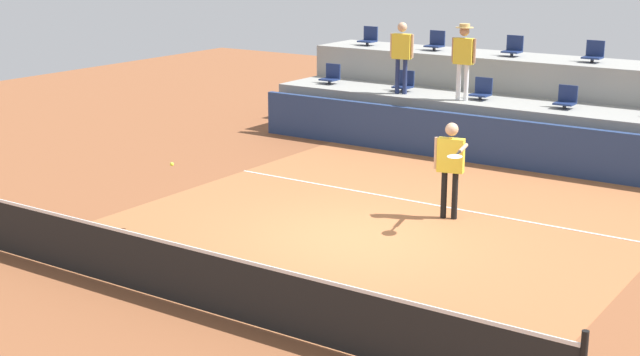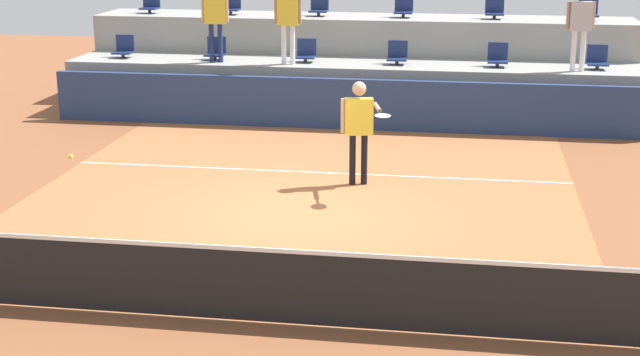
{
  "view_description": "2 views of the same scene",
  "coord_description": "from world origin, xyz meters",
  "px_view_note": "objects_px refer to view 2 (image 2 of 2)",
  "views": [
    {
      "loc": [
        7.74,
        -12.66,
        5.01
      ],
      "look_at": [
        -0.25,
        -0.86,
        1.2
      ],
      "focal_mm": 50.54,
      "sensor_mm": 36.0,
      "label": 1
    },
    {
      "loc": [
        2.59,
        -13.57,
        4.53
      ],
      "look_at": [
        0.56,
        -0.78,
        0.83
      ],
      "focal_mm": 52.28,
      "sensor_mm": 36.0,
      "label": 2
    }
  ],
  "objects_px": {
    "spectator_leaning_on_rail": "(580,21)",
    "tennis_ball": "(71,157)",
    "stadium_chair_lower_far_left": "(124,48)",
    "stadium_chair_lower_far_right": "(597,59)",
    "spectator_with_hat": "(288,13)",
    "stadium_chair_lower_mid_right": "(397,55)",
    "stadium_chair_upper_far_right": "(588,11)",
    "stadium_chair_lower_left": "(216,50)",
    "stadium_chair_upper_far_left": "(150,4)",
    "stadium_chair_upper_right": "(495,10)",
    "stadium_chair_lower_right": "(498,57)",
    "spectator_in_white": "(215,15)",
    "tennis_player": "(359,122)",
    "stadium_chair_lower_mid_left": "(306,52)",
    "stadium_chair_upper_mid_right": "(404,8)",
    "stadium_chair_upper_mid_left": "(319,7)",
    "stadium_chair_upper_left": "(231,6)"
  },
  "relations": [
    {
      "from": "stadium_chair_lower_far_left",
      "to": "stadium_chair_upper_mid_left",
      "type": "bearing_deg",
      "value": 22.49
    },
    {
      "from": "spectator_leaning_on_rail",
      "to": "tennis_ball",
      "type": "distance_m",
      "value": 11.53
    },
    {
      "from": "stadium_chair_lower_far_left",
      "to": "stadium_chair_lower_far_right",
      "type": "distance_m",
      "value": 10.75
    },
    {
      "from": "stadium_chair_lower_left",
      "to": "spectator_leaning_on_rail",
      "type": "distance_m",
      "value": 8.12
    },
    {
      "from": "tennis_player",
      "to": "stadium_chair_lower_mid_left",
      "type": "bearing_deg",
      "value": 108.85
    },
    {
      "from": "spectator_leaning_on_rail",
      "to": "stadium_chair_upper_far_left",
      "type": "bearing_deg",
      "value": 167.94
    },
    {
      "from": "stadium_chair_lower_right",
      "to": "tennis_ball",
      "type": "relative_size",
      "value": 7.65
    },
    {
      "from": "stadium_chair_upper_mid_right",
      "to": "spectator_in_white",
      "type": "relative_size",
      "value": 0.29
    },
    {
      "from": "stadium_chair_lower_mid_left",
      "to": "spectator_with_hat",
      "type": "height_order",
      "value": "spectator_with_hat"
    },
    {
      "from": "stadium_chair_lower_right",
      "to": "stadium_chair_lower_far_left",
      "type": "bearing_deg",
      "value": 180.0
    },
    {
      "from": "tennis_player",
      "to": "spectator_in_white",
      "type": "height_order",
      "value": "spectator_in_white"
    },
    {
      "from": "stadium_chair_lower_left",
      "to": "tennis_player",
      "type": "height_order",
      "value": "tennis_player"
    },
    {
      "from": "stadium_chair_lower_right",
      "to": "stadium_chair_upper_far_left",
      "type": "xyz_separation_m",
      "value": [
        -8.55,
        1.8,
        0.85
      ]
    },
    {
      "from": "stadium_chair_lower_far_left",
      "to": "spectator_in_white",
      "type": "bearing_deg",
      "value": -9.34
    },
    {
      "from": "spectator_with_hat",
      "to": "stadium_chair_lower_mid_right",
      "type": "bearing_deg",
      "value": 9.03
    },
    {
      "from": "stadium_chair_lower_mid_right",
      "to": "spectator_leaning_on_rail",
      "type": "bearing_deg",
      "value": -5.65
    },
    {
      "from": "stadium_chair_upper_left",
      "to": "spectator_in_white",
      "type": "relative_size",
      "value": 0.29
    },
    {
      "from": "spectator_in_white",
      "to": "stadium_chair_lower_far_right",
      "type": "bearing_deg",
      "value": 2.61
    },
    {
      "from": "stadium_chair_lower_right",
      "to": "stadium_chair_upper_far_left",
      "type": "distance_m",
      "value": 8.78
    },
    {
      "from": "spectator_leaning_on_rail",
      "to": "stadium_chair_lower_right",
      "type": "bearing_deg",
      "value": 167.04
    },
    {
      "from": "stadium_chair_upper_far_right",
      "to": "tennis_ball",
      "type": "distance_m",
      "value": 13.45
    },
    {
      "from": "stadium_chair_upper_right",
      "to": "spectator_with_hat",
      "type": "xyz_separation_m",
      "value": [
        -4.55,
        -2.18,
        0.06
      ]
    },
    {
      "from": "stadium_chair_upper_mid_left",
      "to": "stadium_chair_upper_far_right",
      "type": "height_order",
      "value": "same"
    },
    {
      "from": "stadium_chair_lower_far_left",
      "to": "tennis_ball",
      "type": "xyz_separation_m",
      "value": [
        2.5,
        -8.8,
        -0.25
      ]
    },
    {
      "from": "stadium_chair_upper_far_left",
      "to": "stadium_chair_upper_mid_right",
      "type": "relative_size",
      "value": 1.0
    },
    {
      "from": "stadium_chair_upper_far_left",
      "to": "spectator_leaning_on_rail",
      "type": "relative_size",
      "value": 0.3
    },
    {
      "from": "stadium_chair_lower_left",
      "to": "stadium_chair_upper_right",
      "type": "bearing_deg",
      "value": 15.87
    },
    {
      "from": "spectator_with_hat",
      "to": "stadium_chair_upper_left",
      "type": "bearing_deg",
      "value": 130.19
    },
    {
      "from": "stadium_chair_lower_far_right",
      "to": "spectator_leaning_on_rail",
      "type": "distance_m",
      "value": 1.04
    },
    {
      "from": "spectator_with_hat",
      "to": "stadium_chair_lower_left",
      "type": "bearing_deg",
      "value": 167.81
    },
    {
      "from": "tennis_ball",
      "to": "stadium_chair_upper_mid_left",
      "type": "bearing_deg",
      "value": 80.09
    },
    {
      "from": "stadium_chair_lower_far_left",
      "to": "stadium_chair_lower_mid_left",
      "type": "relative_size",
      "value": 1.0
    },
    {
      "from": "stadium_chair_lower_mid_right",
      "to": "stadium_chair_upper_mid_left",
      "type": "height_order",
      "value": "stadium_chair_upper_mid_left"
    },
    {
      "from": "stadium_chair_upper_right",
      "to": "tennis_ball",
      "type": "bearing_deg",
      "value": -119.73
    },
    {
      "from": "stadium_chair_upper_far_right",
      "to": "stadium_chair_lower_right",
      "type": "bearing_deg",
      "value": -139.1
    },
    {
      "from": "stadium_chair_lower_left",
      "to": "spectator_with_hat",
      "type": "xyz_separation_m",
      "value": [
        1.78,
        -0.38,
        0.91
      ]
    },
    {
      "from": "stadium_chair_lower_far_left",
      "to": "stadium_chair_upper_mid_right",
      "type": "relative_size",
      "value": 1.0
    },
    {
      "from": "stadium_chair_lower_left",
      "to": "tennis_ball",
      "type": "distance_m",
      "value": 8.81
    },
    {
      "from": "stadium_chair_upper_right",
      "to": "stadium_chair_lower_far_right",
      "type": "bearing_deg",
      "value": -39.26
    },
    {
      "from": "stadium_chair_upper_far_left",
      "to": "spectator_in_white",
      "type": "relative_size",
      "value": 0.29
    },
    {
      "from": "stadium_chair_lower_mid_left",
      "to": "tennis_player",
      "type": "xyz_separation_m",
      "value": [
        1.87,
        -5.47,
        -0.35
      ]
    },
    {
      "from": "tennis_player",
      "to": "stadium_chair_lower_left",
      "type": "bearing_deg",
      "value": 126.07
    },
    {
      "from": "stadium_chair_lower_left",
      "to": "stadium_chair_upper_far_left",
      "type": "xyz_separation_m",
      "value": [
        -2.15,
        1.8,
        0.85
      ]
    },
    {
      "from": "stadium_chair_lower_mid_left",
      "to": "tennis_ball",
      "type": "relative_size",
      "value": 7.65
    },
    {
      "from": "stadium_chair_lower_right",
      "to": "tennis_ball",
      "type": "height_order",
      "value": "stadium_chair_lower_right"
    },
    {
      "from": "tennis_ball",
      "to": "stadium_chair_upper_mid_right",
      "type": "bearing_deg",
      "value": 69.77
    },
    {
      "from": "tennis_player",
      "to": "tennis_ball",
      "type": "height_order",
      "value": "tennis_player"
    },
    {
      "from": "stadium_chair_lower_far_right",
      "to": "stadium_chair_upper_far_right",
      "type": "distance_m",
      "value": 1.99
    },
    {
      "from": "stadium_chair_lower_right",
      "to": "spectator_in_white",
      "type": "relative_size",
      "value": 0.29
    },
    {
      "from": "stadium_chair_upper_far_left",
      "to": "tennis_player",
      "type": "distance_m",
      "value": 9.59
    }
  ]
}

